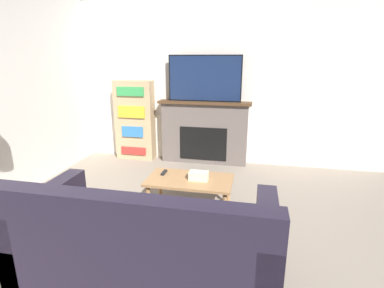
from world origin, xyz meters
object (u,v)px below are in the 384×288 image
object	(u,v)px
coffee_table	(190,183)
bookshelf	(135,120)
couch	(147,250)
tv	(205,78)
fireplace	(204,132)

from	to	relation	value
coffee_table	bookshelf	bearing A→B (deg)	128.60
couch	coffee_table	distance (m)	1.26
bookshelf	couch	bearing A→B (deg)	-66.29
tv	couch	bearing A→B (deg)	-88.79
tv	couch	size ratio (longest dim) A/B	0.61
fireplace	bookshelf	size ratio (longest dim) A/B	1.11
fireplace	coffee_table	world-z (taller)	fireplace
tv	couch	world-z (taller)	tv
fireplace	couch	world-z (taller)	fireplace
fireplace	coffee_table	bearing A→B (deg)	-85.68
coffee_table	bookshelf	xyz separation A→B (m)	(-1.38, 1.73, 0.34)
coffee_table	tv	bearing A→B (deg)	94.37
tv	coffee_table	xyz separation A→B (m)	(0.13, -1.73, -1.09)
fireplace	tv	bearing A→B (deg)	-90.00
coffee_table	fireplace	bearing A→B (deg)	94.32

